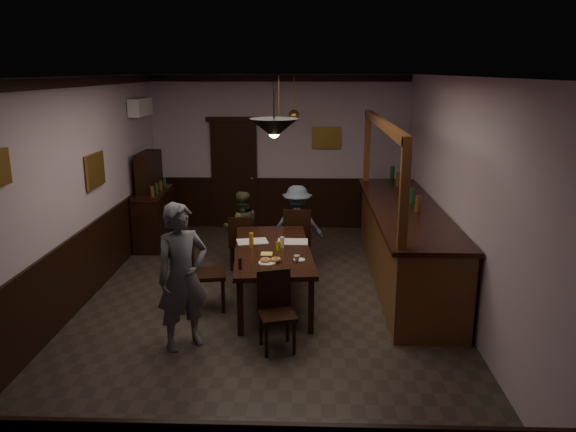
{
  "coord_description": "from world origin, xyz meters",
  "views": [
    {
      "loc": [
        0.55,
        -6.94,
        3.08
      ],
      "look_at": [
        0.29,
        0.44,
        1.15
      ],
      "focal_mm": 35.0,
      "sensor_mm": 36.0,
      "label": 1
    }
  ],
  "objects_px": {
    "chair_far_left": "(241,240)",
    "pendant_iron": "(274,128)",
    "pendant_brass_mid": "(279,122)",
    "person_standing": "(182,277)",
    "bar_counter": "(404,242)",
    "dining_table": "(273,253)",
    "chair_near": "(276,307)",
    "coffee_cup": "(297,258)",
    "pendant_brass_far": "(294,116)",
    "chair_far_right": "(298,236)",
    "soda_can": "(278,246)",
    "sideboard": "(153,208)",
    "person_seated_left": "(242,228)",
    "person_seated_right": "(297,225)",
    "chair_side": "(202,268)"
  },
  "relations": [
    {
      "from": "chair_side",
      "to": "bar_counter",
      "type": "distance_m",
      "value": 3.03
    },
    {
      "from": "person_standing",
      "to": "pendant_brass_mid",
      "type": "distance_m",
      "value": 3.33
    },
    {
      "from": "chair_far_left",
      "to": "person_standing",
      "type": "height_order",
      "value": "person_standing"
    },
    {
      "from": "person_standing",
      "to": "sideboard",
      "type": "relative_size",
      "value": 1.0
    },
    {
      "from": "pendant_iron",
      "to": "chair_far_left",
      "type": "bearing_deg",
      "value": 107.86
    },
    {
      "from": "sideboard",
      "to": "coffee_cup",
      "type": "bearing_deg",
      "value": -48.85
    },
    {
      "from": "pendant_brass_mid",
      "to": "chair_near",
      "type": "bearing_deg",
      "value": -87.96
    },
    {
      "from": "dining_table",
      "to": "person_seated_left",
      "type": "xyz_separation_m",
      "value": [
        -0.6,
        1.5,
        -0.08
      ]
    },
    {
      "from": "chair_near",
      "to": "pendant_brass_far",
      "type": "distance_m",
      "value": 4.47
    },
    {
      "from": "chair_side",
      "to": "person_standing",
      "type": "height_order",
      "value": "person_standing"
    },
    {
      "from": "person_seated_left",
      "to": "soda_can",
      "type": "bearing_deg",
      "value": 96.68
    },
    {
      "from": "coffee_cup",
      "to": "pendant_brass_far",
      "type": "distance_m",
      "value": 3.63
    },
    {
      "from": "person_seated_left",
      "to": "bar_counter",
      "type": "relative_size",
      "value": 0.28
    },
    {
      "from": "person_standing",
      "to": "soda_can",
      "type": "xyz_separation_m",
      "value": [
        1.0,
        1.25,
        -0.03
      ]
    },
    {
      "from": "pendant_brass_mid",
      "to": "coffee_cup",
      "type": "bearing_deg",
      "value": -81.05
    },
    {
      "from": "chair_side",
      "to": "chair_near",
      "type": "bearing_deg",
      "value": -143.9
    },
    {
      "from": "pendant_brass_mid",
      "to": "dining_table",
      "type": "bearing_deg",
      "value": -90.55
    },
    {
      "from": "chair_far_left",
      "to": "pendant_brass_mid",
      "type": "relative_size",
      "value": 1.08
    },
    {
      "from": "chair_near",
      "to": "soda_can",
      "type": "height_order",
      "value": "chair_near"
    },
    {
      "from": "pendant_brass_mid",
      "to": "bar_counter",
      "type": "bearing_deg",
      "value": -19.6
    },
    {
      "from": "person_standing",
      "to": "person_seated_right",
      "type": "height_order",
      "value": "person_standing"
    },
    {
      "from": "dining_table",
      "to": "chair_near",
      "type": "bearing_deg",
      "value": -85.04
    },
    {
      "from": "person_seated_left",
      "to": "soda_can",
      "type": "height_order",
      "value": "person_seated_left"
    },
    {
      "from": "chair_far_left",
      "to": "pendant_iron",
      "type": "height_order",
      "value": "pendant_iron"
    },
    {
      "from": "person_seated_right",
      "to": "pendant_iron",
      "type": "height_order",
      "value": "pendant_iron"
    },
    {
      "from": "chair_far_left",
      "to": "chair_far_right",
      "type": "xyz_separation_m",
      "value": [
        0.89,
        0.08,
        0.06
      ]
    },
    {
      "from": "bar_counter",
      "to": "chair_far_left",
      "type": "bearing_deg",
      "value": 170.84
    },
    {
      "from": "chair_side",
      "to": "pendant_brass_far",
      "type": "xyz_separation_m",
      "value": [
        1.12,
        3.06,
        1.74
      ]
    },
    {
      "from": "chair_far_left",
      "to": "pendant_iron",
      "type": "relative_size",
      "value": 1.3
    },
    {
      "from": "pendant_brass_far",
      "to": "person_standing",
      "type": "bearing_deg",
      "value": -105.48
    },
    {
      "from": "coffee_cup",
      "to": "bar_counter",
      "type": "height_order",
      "value": "bar_counter"
    },
    {
      "from": "dining_table",
      "to": "person_seated_left",
      "type": "height_order",
      "value": "person_seated_left"
    },
    {
      "from": "chair_far_left",
      "to": "chair_near",
      "type": "distance_m",
      "value": 2.64
    },
    {
      "from": "chair_far_right",
      "to": "chair_near",
      "type": "bearing_deg",
      "value": 89.37
    },
    {
      "from": "chair_far_right",
      "to": "person_seated_right",
      "type": "height_order",
      "value": "person_seated_right"
    },
    {
      "from": "dining_table",
      "to": "chair_near",
      "type": "relative_size",
      "value": 2.56
    },
    {
      "from": "person_seated_right",
      "to": "bar_counter",
      "type": "distance_m",
      "value": 1.78
    },
    {
      "from": "person_standing",
      "to": "sideboard",
      "type": "xyz_separation_m",
      "value": [
        -1.37,
        3.82,
        -0.17
      ]
    },
    {
      "from": "chair_side",
      "to": "person_seated_left",
      "type": "distance_m",
      "value": 1.82
    },
    {
      "from": "chair_near",
      "to": "person_seated_left",
      "type": "height_order",
      "value": "person_seated_left"
    },
    {
      "from": "person_seated_right",
      "to": "chair_far_right",
      "type": "bearing_deg",
      "value": 94.59
    },
    {
      "from": "sideboard",
      "to": "person_standing",
      "type": "bearing_deg",
      "value": -70.25
    },
    {
      "from": "person_seated_left",
      "to": "soda_can",
      "type": "distance_m",
      "value": 1.74
    },
    {
      "from": "person_standing",
      "to": "pendant_brass_far",
      "type": "bearing_deg",
      "value": 37.17
    },
    {
      "from": "person_standing",
      "to": "soda_can",
      "type": "distance_m",
      "value": 1.61
    },
    {
      "from": "pendant_brass_mid",
      "to": "pendant_brass_far",
      "type": "bearing_deg",
      "value": 81.02
    },
    {
      "from": "bar_counter",
      "to": "pendant_brass_far",
      "type": "height_order",
      "value": "pendant_brass_far"
    },
    {
      "from": "person_seated_right",
      "to": "pendant_iron",
      "type": "bearing_deg",
      "value": 86.42
    },
    {
      "from": "chair_near",
      "to": "sideboard",
      "type": "height_order",
      "value": "sideboard"
    },
    {
      "from": "bar_counter",
      "to": "pendant_brass_mid",
      "type": "bearing_deg",
      "value": 160.4
    }
  ]
}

